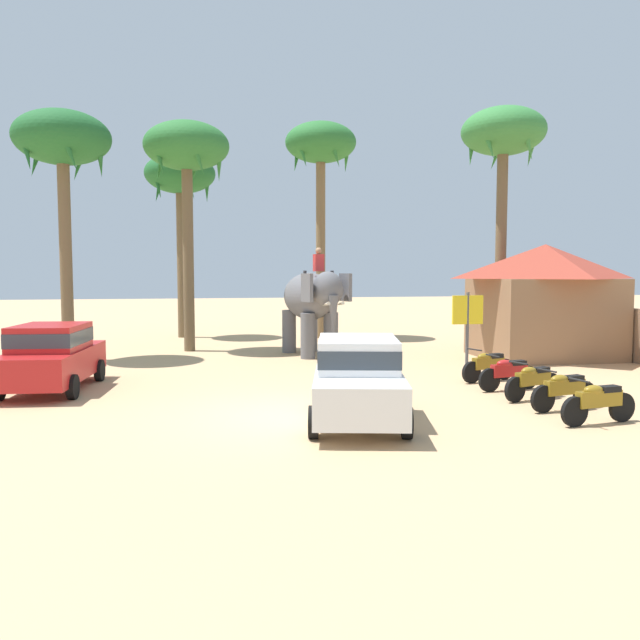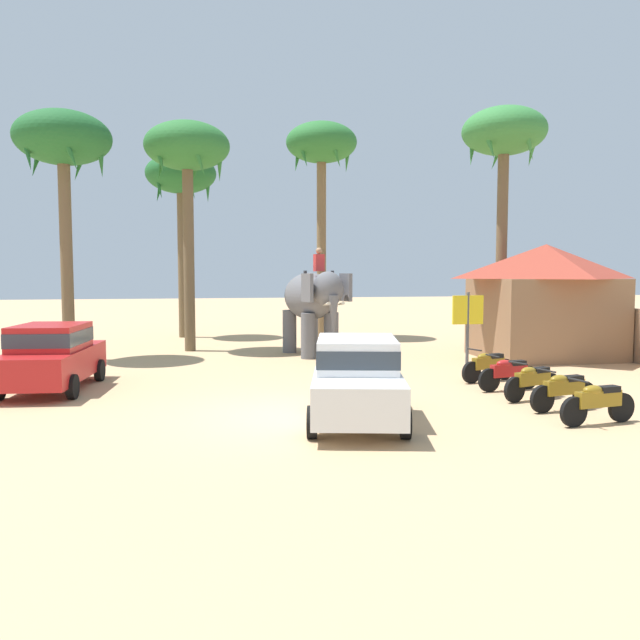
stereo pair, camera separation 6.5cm
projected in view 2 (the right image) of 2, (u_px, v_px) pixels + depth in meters
ground_plane at (283, 414)px, 13.42m from camera, size 120.00×120.00×0.00m
car_sedan_foreground at (357, 376)px, 12.69m from camera, size 2.53×4.37×1.70m
car_parked_far_side at (52, 354)px, 16.07m from camera, size 2.16×4.24×1.70m
elephant_with_mahout at (312, 301)px, 22.66m from camera, size 2.31×4.01×3.88m
motorcycle_nearest_camera at (598, 402)px, 12.47m from camera, size 1.79×0.55×0.94m
motorcycle_second_in_row at (564, 390)px, 13.72m from camera, size 1.78×0.63×0.94m
motorcycle_mid_row at (533, 381)px, 14.88m from camera, size 1.73×0.79×0.94m
motorcycle_fourth_in_row at (509, 373)px, 16.06m from camera, size 1.79×0.58×0.94m
motorcycle_far_in_row at (488, 365)px, 17.37m from camera, size 1.75×0.74×0.94m
palm_tree_behind_elephant at (63, 145)px, 21.14m from camera, size 3.20×3.20×8.44m
palm_tree_near_hut at (187, 153)px, 23.61m from camera, size 3.20×3.20×8.66m
palm_tree_left_of_road at (504, 140)px, 23.98m from camera, size 3.20×3.20×9.30m
palm_tree_far_back at (321, 151)px, 28.30m from camera, size 3.20×3.20×9.75m
palm_tree_leaning_seaward at (181, 179)px, 28.67m from camera, size 3.20×3.20×8.41m
roadside_hut at (545, 298)px, 22.12m from camera, size 5.02×4.23×4.00m
signboard_yellow at (468, 315)px, 19.62m from camera, size 1.00×0.10×2.40m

